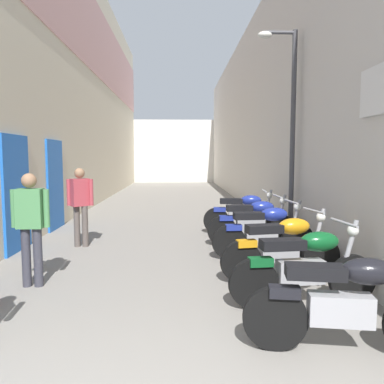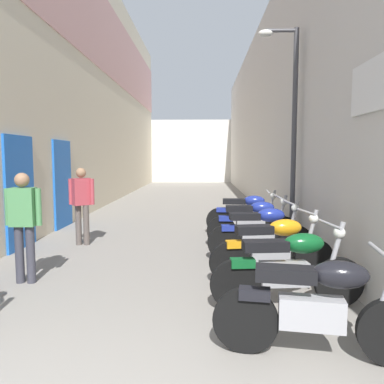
{
  "view_description": "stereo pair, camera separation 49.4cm",
  "coord_description": "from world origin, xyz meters",
  "views": [
    {
      "loc": [
        0.31,
        -1.46,
        1.79
      ],
      "look_at": [
        0.59,
        6.13,
        1.07
      ],
      "focal_mm": 34.74,
      "sensor_mm": 36.0,
      "label": 1
    },
    {
      "loc": [
        0.8,
        -1.46,
        1.79
      ],
      "look_at": [
        0.59,
        6.13,
        1.07
      ],
      "focal_mm": 34.74,
      "sensor_mm": 36.0,
      "label": 2
    }
  ],
  "objects": [
    {
      "name": "pedestrian_mid_alley",
      "position": [
        -1.71,
        3.62,
        0.92
      ],
      "size": [
        0.52,
        0.21,
        1.57
      ],
      "color": "#383842",
      "rests_on": "ground"
    },
    {
      "name": "ground_plane",
      "position": [
        0.0,
        10.27,
        0.0
      ],
      "size": [
        40.54,
        40.54,
        0.0
      ],
      "primitive_type": "plane",
      "color": "gray"
    },
    {
      "name": "building_left",
      "position": [
        -2.95,
        12.22,
        4.34
      ],
      "size": [
        0.45,
        24.54,
        8.61
      ],
      "color": "beige",
      "rests_on": "ground"
    },
    {
      "name": "motorcycle_fourth",
      "position": [
        1.82,
        4.94,
        0.5
      ],
      "size": [
        1.85,
        0.58,
        1.04
      ],
      "color": "black",
      "rests_on": "ground"
    },
    {
      "name": "motorcycle_third",
      "position": [
        1.82,
        3.79,
        0.5
      ],
      "size": [
        1.84,
        0.58,
        1.04
      ],
      "color": "black",
      "rests_on": "ground"
    },
    {
      "name": "motorcycle_fifth",
      "position": [
        1.82,
        5.9,
        0.5
      ],
      "size": [
        1.85,
        0.58,
        1.04
      ],
      "color": "black",
      "rests_on": "ground"
    },
    {
      "name": "motorcycle_second",
      "position": [
        1.82,
        2.83,
        0.5
      ],
      "size": [
        1.85,
        0.58,
        1.04
      ],
      "color": "black",
      "rests_on": "ground"
    },
    {
      "name": "pedestrian_further_down",
      "position": [
        -1.64,
        5.91,
        0.92
      ],
      "size": [
        0.52,
        0.37,
        1.57
      ],
      "color": "#564C47",
      "rests_on": "ground"
    },
    {
      "name": "motorcycle_nearest",
      "position": [
        1.82,
        1.71,
        0.5
      ],
      "size": [
        1.84,
        0.58,
        1.04
      ],
      "color": "black",
      "rests_on": "ground"
    },
    {
      "name": "street_lamp",
      "position": [
        2.52,
        6.02,
        2.52
      ],
      "size": [
        0.79,
        0.18,
        4.27
      ],
      "color": "#47474C",
      "rests_on": "ground"
    },
    {
      "name": "building_far_end",
      "position": [
        0.0,
        25.54,
        2.17
      ],
      "size": [
        8.53,
        2.0,
        4.34
      ],
      "primitive_type": "cube",
      "color": "silver",
      "rests_on": "ground"
    },
    {
      "name": "building_right",
      "position": [
        2.96,
        12.27,
        3.19
      ],
      "size": [
        0.45,
        24.54,
        6.38
      ],
      "color": "beige",
      "rests_on": "ground"
    },
    {
      "name": "motorcycle_sixth",
      "position": [
        1.82,
        7.07,
        0.5
      ],
      "size": [
        1.85,
        0.58,
        1.04
      ],
      "color": "black",
      "rests_on": "ground"
    }
  ]
}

